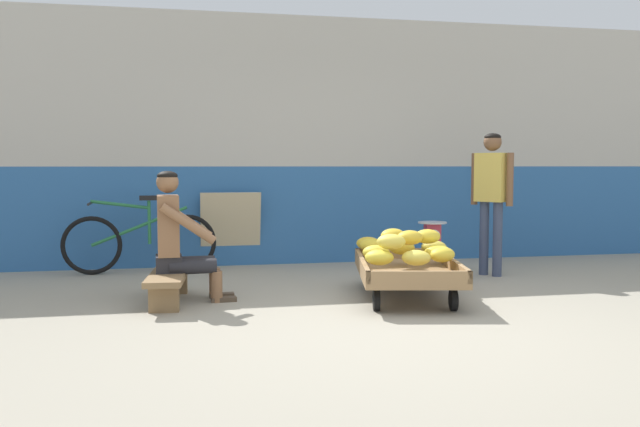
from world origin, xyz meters
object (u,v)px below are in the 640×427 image
Objects in this scene: vendor_seated at (179,237)px; customer_adult at (492,187)px; low_bench at (169,279)px; weighing_scale at (432,235)px; bicycle_near_left at (140,241)px; plastic_crate at (432,263)px; sign_board at (231,229)px; banana_cart at (407,272)px; shopping_bag at (442,271)px.

vendor_seated is 3.38m from customer_adult.
weighing_scale is (2.69, 0.74, 0.25)m from low_bench.
bicycle_near_left is at bearing 163.43° from weighing_scale.
plastic_crate is 1.04m from customer_adult.
plastic_crate is at bearing -30.63° from sign_board.
customer_adult is (1.28, 0.98, 0.71)m from banana_cart.
sign_board is (1.01, 0.30, 0.08)m from bicycle_near_left.
low_bench is at bearing -167.60° from customer_adult.
vendor_seated reaches higher than sign_board.
plastic_crate is 0.30m from weighing_scale.
vendor_seated is 3.17× the size of plastic_crate.
bicycle_near_left reaches higher than weighing_scale.
bicycle_near_left is at bearing 166.25° from customer_adult.
weighing_scale is (0.62, 0.98, 0.21)m from banana_cart.
customer_adult is (0.67, -0.00, 0.80)m from plastic_crate.
banana_cart reaches higher than shopping_bag.
bicycle_near_left reaches higher than low_bench.
sign_board is (-2.04, 1.21, 0.29)m from plastic_crate.
weighing_scale is 1.25× the size of shopping_bag.
customer_adult reaches higher than vendor_seated.
customer_adult is at bearing 12.40° from low_bench.
customer_adult reaches higher than sign_board.
weighing_scale is at bearing 15.35° from low_bench.
bicycle_near_left is 6.92× the size of shopping_bag.
banana_cart is at bearing -56.95° from sign_board.
banana_cart is at bearing -6.60° from low_bench.
low_bench reaches higher than shopping_bag.
banana_cart is 0.95× the size of bicycle_near_left.
vendor_seated is at bearing -164.25° from weighing_scale.
sign_board is at bearing 123.05° from banana_cart.
shopping_bag is (2.69, 0.44, -0.08)m from low_bench.
plastic_crate reaches higher than low_bench.
weighing_scale is at bearing 179.91° from customer_adult.
weighing_scale is 0.34× the size of sign_board.
customer_adult reaches higher than plastic_crate.
sign_board is at bearing 143.46° from shopping_bag.
low_bench is 3.74× the size of weighing_scale.
shopping_bag is at bearing 9.30° from low_bench.
bicycle_near_left is (-2.44, 1.89, 0.11)m from banana_cart.
bicycle_near_left is 1.89× the size of sign_board.
low_bench is at bearing -108.47° from sign_board.
low_bench is 3.11× the size of plastic_crate.
sign_board reaches higher than low_bench.
weighing_scale is at bearing 88.96° from shopping_bag.
plastic_crate is at bearing 57.83° from banana_cart.
customer_adult reaches higher than weighing_scale.
low_bench is at bearing -164.63° from plastic_crate.
vendor_seated is 0.69× the size of bicycle_near_left.
bicycle_near_left reaches higher than banana_cart.
low_bench is at bearing -164.65° from weighing_scale.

